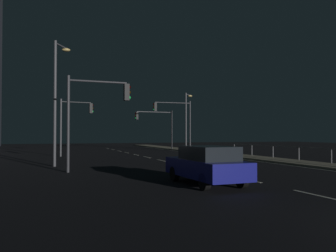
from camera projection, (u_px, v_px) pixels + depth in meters
The scene contains 11 objects.
ground_plane at pixel (178, 164), 23.33m from camera, with size 112.00×112.00×0.00m, color black.
sidewalk_right at pixel (276, 160), 26.08m from camera, with size 2.54×77.00×0.14m, color gray.
lane_markings_center at pixel (162, 160), 26.62m from camera, with size 0.14×50.00×0.01m.
lane_edge_line at pixel (226, 157), 30.26m from camera, with size 0.14×53.00×0.01m.
car at pixel (207, 164), 13.95m from camera, with size 1.96×4.46×1.57m.
traffic_light_far_center at pixel (175, 115), 38.45m from camera, with size 4.47×0.38×5.69m.
traffic_light_near_left at pixel (75, 117), 31.97m from camera, with size 3.06×0.55×5.30m.
traffic_light_near_right at pixel (155, 121), 43.54m from camera, with size 5.08×0.55×4.98m.
traffic_light_far_left at pixel (97, 105), 18.95m from camera, with size 3.53×0.34×5.23m.
street_lamp_across_street at pixel (187, 116), 42.27m from camera, with size 1.29×1.10×6.99m.
street_lamp_corner at pixel (57, 92), 22.04m from camera, with size 1.09×1.48×8.04m.
Camera 1 is at (-8.62, -4.25, 2.06)m, focal length 36.61 mm.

